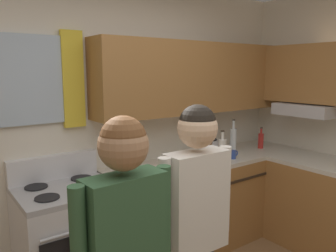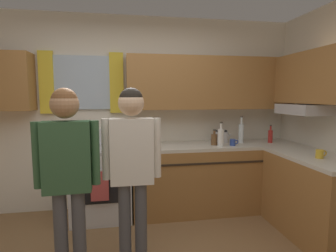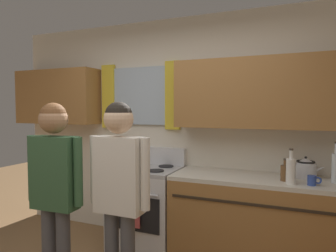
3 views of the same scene
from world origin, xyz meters
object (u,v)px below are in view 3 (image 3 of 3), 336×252
object	(u,v)px
stove_oven	(147,206)
adult_left	(55,180)
mug_cobalt_blue	(312,180)
stovetop_kettle	(306,168)
adult_in_plaid	(119,183)
bottle_squat_brown	(285,172)
bottle_tall_clear	(336,167)
bottle_milk_white	(291,170)

from	to	relation	value
stove_oven	adult_left	size ratio (longest dim) A/B	0.69
stove_oven	mug_cobalt_blue	world-z (taller)	stove_oven
stovetop_kettle	adult_in_plaid	bearing A→B (deg)	-135.57
bottle_squat_brown	bottle_tall_clear	world-z (taller)	bottle_tall_clear
stovetop_kettle	mug_cobalt_blue	bearing A→B (deg)	-80.78
bottle_milk_white	bottle_tall_clear	bearing A→B (deg)	28.36
bottle_squat_brown	adult_left	bearing A→B (deg)	-144.26
bottle_milk_white	adult_in_plaid	xyz separation A→B (m)	(-1.16, -0.94, -0.01)
bottle_squat_brown	stovetop_kettle	world-z (taller)	stovetop_kettle
bottle_milk_white	adult_left	bearing A→B (deg)	-147.68
adult_left	adult_in_plaid	world-z (taller)	adult_in_plaid
bottle_tall_clear	stovetop_kettle	size ratio (longest dim) A/B	1.34
stove_oven	bottle_tall_clear	bearing A→B (deg)	0.56
stovetop_kettle	adult_left	world-z (taller)	adult_left
stove_oven	bottle_squat_brown	world-z (taller)	bottle_squat_brown
stove_oven	adult_left	xyz separation A→B (m)	(-0.16, -1.23, 0.54)
adult_left	stovetop_kettle	bearing A→B (deg)	37.38
bottle_milk_white	mug_cobalt_blue	world-z (taller)	bottle_milk_white
bottle_milk_white	stovetop_kettle	distance (m)	0.34
adult_in_plaid	adult_left	bearing A→B (deg)	-167.73
adult_left	adult_in_plaid	xyz separation A→B (m)	(0.51, 0.11, 0.00)
bottle_tall_clear	mug_cobalt_blue	world-z (taller)	bottle_tall_clear
stove_oven	mug_cobalt_blue	bearing A→B (deg)	-5.44
bottle_squat_brown	bottle_tall_clear	bearing A→B (deg)	11.91
bottle_milk_white	bottle_squat_brown	size ratio (longest dim) A/B	1.53
stovetop_kettle	adult_left	size ratio (longest dim) A/B	0.17
mug_cobalt_blue	bottle_milk_white	bearing A→B (deg)	-173.52
stovetop_kettle	bottle_milk_white	bearing A→B (deg)	-111.79
mug_cobalt_blue	adult_in_plaid	world-z (taller)	adult_in_plaid
bottle_milk_white	bottle_tall_clear	xyz separation A→B (m)	(0.36, 0.20, 0.02)
bottle_tall_clear	stovetop_kettle	xyz separation A→B (m)	(-0.24, 0.12, -0.05)
mug_cobalt_blue	adult_left	bearing A→B (deg)	-149.73
bottle_squat_brown	adult_left	distance (m)	1.99
bottle_squat_brown	adult_in_plaid	xyz separation A→B (m)	(-1.11, -1.05, 0.04)
stovetop_kettle	bottle_squat_brown	bearing A→B (deg)	-130.47
bottle_milk_white	adult_in_plaid	bearing A→B (deg)	-140.82
mug_cobalt_blue	stovetop_kettle	bearing A→B (deg)	99.22
stove_oven	bottle_tall_clear	world-z (taller)	bottle_tall_clear
bottle_milk_white	adult_left	distance (m)	1.97
bottle_squat_brown	mug_cobalt_blue	xyz separation A→B (m)	(0.22, -0.09, -0.03)
stovetop_kettle	adult_in_plaid	xyz separation A→B (m)	(-1.28, -1.26, 0.02)
stove_oven	adult_in_plaid	size ratio (longest dim) A/B	0.68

